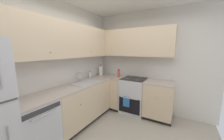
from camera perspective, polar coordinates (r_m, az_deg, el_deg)
name	(u,v)px	position (r m, az deg, el deg)	size (l,w,h in m)	color
wall_back	(54,67)	(2.82, -24.94, 1.42)	(3.63, 0.05, 2.67)	silver
wall_right	(150,63)	(3.51, 17.01, 3.20)	(0.05, 3.10, 2.67)	silver
dishwasher	(34,129)	(2.50, -31.92, -21.69)	(0.60, 0.63, 0.88)	silver
lower_cabinets_back	(81,104)	(3.07, -13.76, -14.64)	(1.52, 0.62, 0.88)	beige
countertop_back	(81,85)	(2.92, -14.08, -6.48)	(2.72, 0.60, 0.04)	#B7A89E
lower_cabinets_right	(146,98)	(3.40, 15.20, -12.33)	(0.62, 1.54, 0.88)	beige
countertop_right	(147,81)	(3.27, 15.52, -4.90)	(0.60, 1.54, 0.03)	#B7A89E
oven_range	(134,95)	(3.50, 9.80, -11.15)	(0.68, 0.62, 1.07)	silver
upper_cabinets_back	(68,41)	(2.82, -19.26, 12.45)	(2.40, 0.34, 0.71)	beige
upper_cabinets_right	(132,43)	(3.45, 9.11, 12.10)	(0.32, 2.09, 0.71)	beige
sink	(86,84)	(3.00, -11.84, -6.41)	(0.66, 0.40, 0.10)	#B7B7BC
faucet	(79,76)	(3.10, -14.79, -2.57)	(0.07, 0.16, 0.24)	silver
soap_bottle	(90,75)	(3.41, -10.02, -2.22)	(0.06, 0.06, 0.21)	silver
paper_towel_roll	(101,71)	(3.76, -5.18, -0.39)	(0.11, 0.11, 0.33)	white
oil_bottle	(119,73)	(3.50, 3.08, -1.55)	(0.07, 0.07, 0.23)	#BF4C3F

